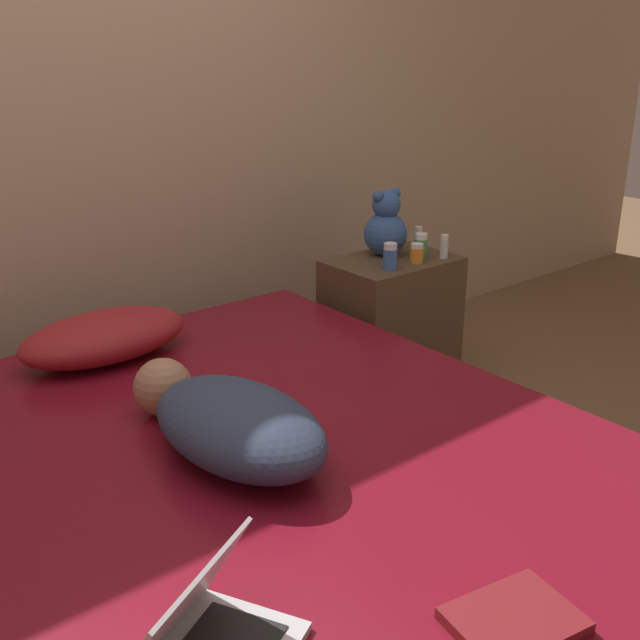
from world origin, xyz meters
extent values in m
plane|color=brown|center=(0.00, 0.00, 0.00)|extent=(12.00, 12.00, 0.00)
cube|color=tan|center=(0.00, 1.32, 1.30)|extent=(8.00, 0.06, 2.60)
cube|color=#4C331E|center=(0.00, 0.00, 0.13)|extent=(1.70, 2.08, 0.26)
cube|color=maroon|center=(0.00, 0.00, 0.35)|extent=(1.66, 2.04, 0.19)
cube|color=brown|center=(1.17, 0.72, 0.29)|extent=(0.53, 0.37, 0.59)
ellipsoid|color=maroon|center=(-0.06, 0.80, 0.52)|extent=(0.56, 0.32, 0.15)
ellipsoid|color=#2D3851|center=(-0.07, -0.02, 0.54)|extent=(0.37, 0.57, 0.19)
sphere|color=#A87556|center=(-0.10, 0.32, 0.53)|extent=(0.16, 0.16, 0.16)
cylinder|color=#A87556|center=(0.07, 0.02, 0.48)|extent=(0.08, 0.25, 0.06)
cube|color=silver|center=(-0.51, -0.51, 0.56)|extent=(0.32, 0.24, 0.19)
cube|color=black|center=(-0.51, -0.51, 0.56)|extent=(0.28, 0.21, 0.17)
sphere|color=#335693|center=(1.19, 0.79, 0.68)|extent=(0.18, 0.18, 0.18)
sphere|color=#335693|center=(1.19, 0.79, 0.80)|extent=(0.12, 0.12, 0.12)
sphere|color=#335693|center=(1.14, 0.79, 0.84)|extent=(0.05, 0.05, 0.05)
sphere|color=#335693|center=(1.24, 0.79, 0.84)|extent=(0.05, 0.05, 0.05)
cylinder|color=silver|center=(1.35, 0.59, 0.62)|extent=(0.03, 0.03, 0.08)
cylinder|color=white|center=(1.35, 0.59, 0.67)|extent=(0.03, 0.03, 0.02)
cylinder|color=#3866B2|center=(1.06, 0.62, 0.63)|extent=(0.06, 0.06, 0.08)
cylinder|color=white|center=(1.06, 0.62, 0.68)|extent=(0.05, 0.05, 0.02)
cylinder|color=orange|center=(1.21, 0.62, 0.62)|extent=(0.06, 0.06, 0.06)
cylinder|color=white|center=(1.21, 0.62, 0.66)|extent=(0.05, 0.05, 0.02)
cylinder|color=#3D8E4C|center=(1.27, 0.66, 0.63)|extent=(0.05, 0.05, 0.08)
cylinder|color=white|center=(1.27, 0.66, 0.68)|extent=(0.05, 0.05, 0.02)
cylinder|color=white|center=(1.35, 0.75, 0.63)|extent=(0.03, 0.03, 0.08)
cylinder|color=white|center=(1.35, 0.75, 0.68)|extent=(0.03, 0.03, 0.02)
cube|color=maroon|center=(-0.01, -0.81, 0.46)|extent=(0.25, 0.21, 0.02)
camera|label=1|loc=(-0.95, -1.42, 1.43)|focal=42.00mm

